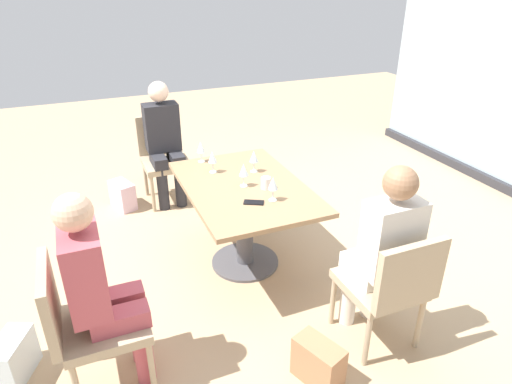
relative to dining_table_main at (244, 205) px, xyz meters
The scene contains 18 objects.
ground_plane 0.55m from the dining_table_main, ahead, with size 12.00×12.00×0.00m, color tan.
dining_table_main is the anchor object (origin of this frame).
chair_far_right 1.30m from the dining_table_main, 22.51° to the left, with size 0.50×0.46×0.87m.
chair_side_end 1.53m from the dining_table_main, 167.48° to the right, with size 0.50×0.46×0.87m.
chair_front_right 1.50m from the dining_table_main, 57.35° to the right, with size 0.46×0.50×0.87m.
person_far_right 1.21m from the dining_table_main, 24.51° to the left, with size 0.39×0.34×1.26m.
person_side_end 1.43m from the dining_table_main, 166.53° to the right, with size 0.39×0.34×1.26m.
person_front_right 1.41m from the dining_table_main, 54.94° to the right, with size 0.34×0.39×1.26m.
wine_glass_0 0.68m from the dining_table_main, 163.42° to the right, with size 0.07×0.07×0.18m.
wine_glass_1 0.47m from the dining_table_main, 155.52° to the right, with size 0.07×0.07×0.18m.
wine_glass_2 0.31m from the dining_table_main, 26.15° to the right, with size 0.07×0.07×0.18m.
wine_glass_3 0.45m from the dining_table_main, 17.38° to the left, with size 0.07×0.07×0.18m.
wine_glass_4 0.41m from the dining_table_main, 141.08° to the left, with size 0.07×0.07×0.18m.
coffee_cup 0.29m from the dining_table_main, 47.83° to the left, with size 0.08×0.08×0.09m, color white.
cell_phone_on_table 0.36m from the dining_table_main, ahead, with size 0.07×0.14×0.01m, color black.
handbag_0 1.35m from the dining_table_main, ahead, with size 0.30×0.16×0.28m, color #A3704C.
handbag_1 1.67m from the dining_table_main, 150.12° to the right, with size 0.30×0.16×0.28m, color beige.
handbag_2 1.84m from the dining_table_main, 71.82° to the right, with size 0.30×0.16×0.28m, color silver.
Camera 1 is at (2.92, -1.11, 2.23)m, focal length 31.46 mm.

